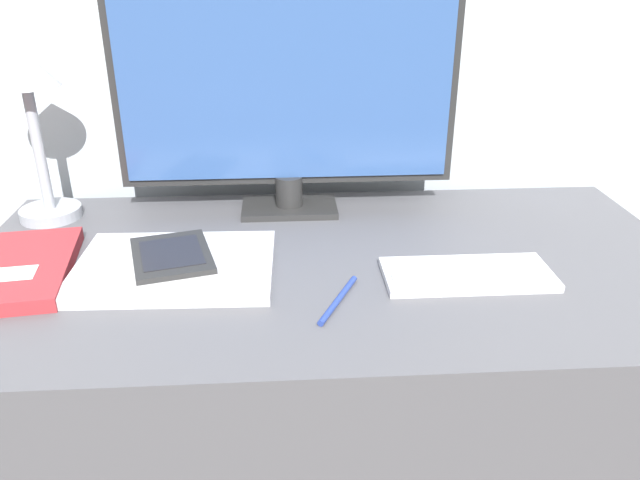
# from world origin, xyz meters

# --- Properties ---
(desk) EXTENTS (1.19, 0.63, 0.70)m
(desk) POSITION_xyz_m (0.00, 0.19, 0.35)
(desk) COLOR #4C4C51
(desk) RESTS_ON ground_plane
(monitor) EXTENTS (0.63, 0.11, 0.43)m
(monitor) POSITION_xyz_m (-0.06, 0.41, 0.93)
(monitor) COLOR #262626
(monitor) RESTS_ON desk
(keyboard) EXTENTS (0.26, 0.11, 0.01)m
(keyboard) POSITION_xyz_m (0.21, 0.11, 0.71)
(keyboard) COLOR silver
(keyboard) RESTS_ON desk
(laptop) EXTENTS (0.31, 0.24, 0.02)m
(laptop) POSITION_xyz_m (-0.25, 0.16, 0.71)
(laptop) COLOR #BCBCC1
(laptop) RESTS_ON desk
(ereader) EXTENTS (0.15, 0.18, 0.01)m
(ereader) POSITION_xyz_m (-0.25, 0.18, 0.73)
(ereader) COLOR black
(ereader) RESTS_ON laptop
(desk_lamp) EXTENTS (0.12, 0.12, 0.31)m
(desk_lamp) POSITION_xyz_m (-0.52, 0.40, 0.92)
(desk_lamp) COLOR #999EA8
(desk_lamp) RESTS_ON desk
(notebook) EXTENTS (0.20, 0.28, 0.02)m
(notebook) POSITION_xyz_m (-0.50, 0.16, 0.71)
(notebook) COLOR maroon
(notebook) RESTS_ON desk
(pen) EXTENTS (0.07, 0.13, 0.01)m
(pen) POSITION_xyz_m (-0.00, 0.05, 0.71)
(pen) COLOR navy
(pen) RESTS_ON desk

